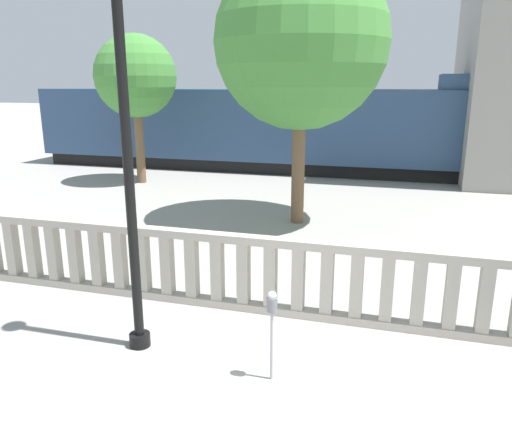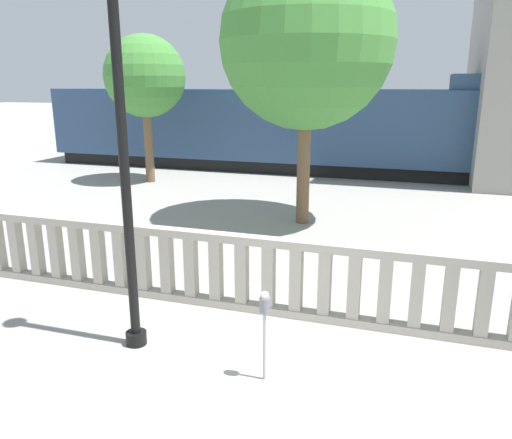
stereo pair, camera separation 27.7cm
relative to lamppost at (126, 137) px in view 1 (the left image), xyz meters
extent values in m
plane|color=gray|center=(2.35, -1.11, -3.16)|extent=(160.00, 160.00, 0.00)
cube|color=#ADA599|center=(2.35, 1.65, -3.09)|extent=(17.91, 0.24, 0.14)
cube|color=#ADA599|center=(2.35, 1.65, -1.86)|extent=(17.91, 0.24, 0.14)
cube|color=#ADA599|center=(-3.71, 1.65, -2.47)|extent=(0.20, 0.20, 1.09)
cube|color=#ADA599|center=(-3.22, 1.65, -2.47)|extent=(0.20, 0.20, 1.09)
cube|color=#ADA599|center=(-2.74, 1.65, -2.47)|extent=(0.20, 0.20, 1.09)
cube|color=#ADA599|center=(-2.25, 1.65, -2.47)|extent=(0.20, 0.20, 1.09)
cube|color=#ADA599|center=(-1.77, 1.65, -2.47)|extent=(0.20, 0.20, 1.09)
cube|color=#ADA599|center=(-1.28, 1.65, -2.47)|extent=(0.20, 0.20, 1.09)
cube|color=#ADA599|center=(-0.80, 1.65, -2.47)|extent=(0.20, 0.20, 1.09)
cube|color=#ADA599|center=(-0.32, 1.65, -2.47)|extent=(0.20, 0.20, 1.09)
cube|color=#ADA599|center=(0.17, 1.65, -2.47)|extent=(0.20, 0.20, 1.09)
cube|color=#ADA599|center=(0.65, 1.65, -2.47)|extent=(0.20, 0.20, 1.09)
cube|color=#ADA599|center=(1.14, 1.65, -2.47)|extent=(0.20, 0.20, 1.09)
cube|color=#ADA599|center=(1.62, 1.65, -2.47)|extent=(0.20, 0.20, 1.09)
cube|color=#ADA599|center=(2.11, 1.65, -2.47)|extent=(0.20, 0.20, 1.09)
cube|color=#ADA599|center=(2.59, 1.65, -2.47)|extent=(0.20, 0.20, 1.09)
cube|color=#ADA599|center=(3.08, 1.65, -2.47)|extent=(0.20, 0.20, 1.09)
cube|color=#ADA599|center=(3.56, 1.65, -2.47)|extent=(0.20, 0.20, 1.09)
cube|color=#ADA599|center=(4.04, 1.65, -2.47)|extent=(0.20, 0.20, 1.09)
cube|color=#ADA599|center=(4.53, 1.65, -2.47)|extent=(0.20, 0.20, 1.09)
cube|color=#ADA599|center=(5.01, 1.65, -2.47)|extent=(0.20, 0.20, 1.09)
cylinder|color=black|center=(0.00, 0.00, -3.06)|extent=(0.31, 0.31, 0.20)
cylinder|color=black|center=(0.00, 0.00, -0.46)|extent=(0.14, 0.14, 4.99)
cylinder|color=#99999E|center=(2.15, -0.30, -2.66)|extent=(0.04, 0.04, 1.00)
cylinder|color=slate|center=(2.15, -0.30, -2.06)|extent=(0.14, 0.14, 0.19)
sphere|color=#B2B7BC|center=(2.15, -0.30, -1.94)|extent=(0.12, 0.12, 0.12)
cube|color=black|center=(-2.59, 15.87, -2.88)|extent=(20.63, 2.24, 0.55)
cube|color=navy|center=(-2.59, 15.87, -1.08)|extent=(21.05, 2.80, 3.06)
cube|color=navy|center=(6.43, 15.87, 0.75)|extent=(3.00, 2.52, 0.60)
cylinder|color=brown|center=(0.88, 7.57, -1.56)|extent=(0.36, 0.36, 3.20)
sphere|color=#428438|center=(0.88, 7.57, 1.77)|extent=(4.62, 4.62, 4.62)
cylinder|color=brown|center=(-6.32, 11.65, -1.68)|extent=(0.35, 0.35, 2.95)
sphere|color=#428438|center=(-6.32, 11.65, 0.97)|extent=(3.13, 3.13, 3.13)
camera|label=1|loc=(3.60, -6.07, 0.72)|focal=35.00mm
camera|label=2|loc=(3.87, -5.99, 0.72)|focal=35.00mm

